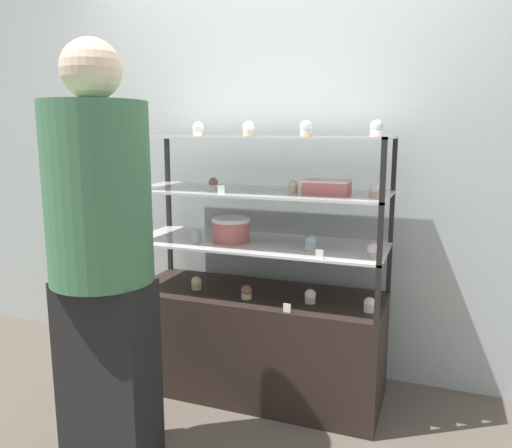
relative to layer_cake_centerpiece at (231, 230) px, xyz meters
name	(u,v)px	position (x,y,z in m)	size (l,w,h in m)	color
ground_plane	(256,389)	(0.13, 0.04, -0.92)	(20.00, 20.00, 0.00)	brown
back_wall	(280,154)	(0.13, 0.44, 0.38)	(8.00, 0.05, 2.60)	#A8B2AD
display_base	(256,342)	(0.13, 0.04, -0.63)	(1.37, 0.52, 0.57)	black
display_riser_lower	(256,245)	(0.13, 0.04, -0.08)	(1.37, 0.52, 0.28)	black
display_riser_middle	(256,193)	(0.13, 0.04, 0.20)	(1.37, 0.52, 0.28)	black
display_riser_upper	(256,139)	(0.13, 0.04, 0.48)	(1.37, 0.52, 0.28)	black
layer_cake_centerpiece	(231,230)	(0.00, 0.00, 0.00)	(0.20, 0.20, 0.13)	#C66660
sheet_cake_frosted	(327,187)	(0.52, -0.02, 0.25)	(0.22, 0.14, 0.07)	#C66660
cupcake_0	(143,280)	(-0.51, -0.08, -0.31)	(0.06, 0.06, 0.07)	#CCB28C
cupcake_1	(196,283)	(-0.20, -0.03, -0.31)	(0.06, 0.06, 0.07)	#CCB28C
cupcake_2	(246,292)	(0.12, -0.08, -0.31)	(0.06, 0.06, 0.07)	#CCB28C
cupcake_3	(310,296)	(0.45, -0.03, -0.31)	(0.06, 0.06, 0.07)	#CCB28C
cupcake_4	(370,305)	(0.75, -0.06, -0.31)	(0.06, 0.06, 0.07)	white
price_tag_0	(287,308)	(0.38, -0.21, -0.32)	(0.04, 0.00, 0.04)	white
cupcake_5	(140,232)	(-0.50, -0.10, -0.03)	(0.06, 0.06, 0.07)	#CCB28C
cupcake_6	(196,236)	(-0.17, -0.07, -0.03)	(0.06, 0.06, 0.07)	beige
cupcake_7	(310,243)	(0.44, -0.03, -0.03)	(0.06, 0.06, 0.07)	beige
cupcake_8	(373,251)	(0.76, -0.09, -0.03)	(0.06, 0.06, 0.07)	#CCB28C
price_tag_1	(319,254)	(0.53, -0.21, -0.04)	(0.04, 0.00, 0.04)	white
cupcake_9	(147,181)	(-0.50, -0.02, 0.24)	(0.05, 0.05, 0.06)	white
cupcake_10	(213,184)	(-0.08, -0.04, 0.24)	(0.05, 0.05, 0.06)	white
cupcake_11	(293,187)	(0.35, -0.02, 0.24)	(0.05, 0.05, 0.06)	beige
cupcake_12	(374,190)	(0.74, -0.05, 0.24)	(0.05, 0.05, 0.06)	#CCB28C
price_tag_2	(221,190)	(0.04, -0.21, 0.24)	(0.04, 0.00, 0.04)	white
cupcake_13	(135,129)	(-0.50, -0.11, 0.53)	(0.06, 0.06, 0.07)	#CCB28C
cupcake_14	(198,129)	(-0.18, -0.01, 0.53)	(0.06, 0.06, 0.07)	#CCB28C
cupcake_15	(249,129)	(0.13, -0.08, 0.53)	(0.06, 0.06, 0.07)	#CCB28C
cupcake_16	(306,129)	(0.43, -0.11, 0.53)	(0.06, 0.06, 0.07)	#CCB28C
cupcake_17	(377,128)	(0.75, -0.09, 0.53)	(0.06, 0.06, 0.07)	beige
price_tag_3	(198,132)	(-0.08, -0.21, 0.51)	(0.04, 0.00, 0.04)	white
customer_figure	(102,251)	(-0.24, -0.77, 0.03)	(0.41, 0.41, 1.78)	black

